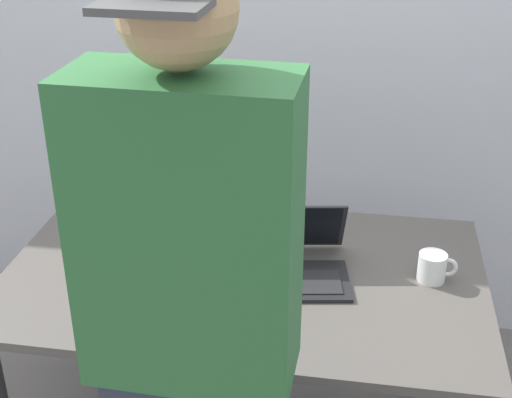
# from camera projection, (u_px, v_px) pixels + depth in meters

# --- Properties ---
(desk) EXTENTS (1.45, 0.88, 0.75)m
(desk) POSITION_uv_depth(u_px,v_px,m) (244.00, 309.00, 2.21)
(desk) COLOR #56514C
(desk) RESTS_ON ground
(laptop) EXTENTS (0.38, 0.36, 0.20)m
(laptop) POSITION_uv_depth(u_px,v_px,m) (292.00, 258.00, 2.12)
(laptop) COLOR black
(laptop) RESTS_ON desk
(beer_bottle_amber) EXTENTS (0.07, 0.07, 0.27)m
(beer_bottle_amber) POSITION_uv_depth(u_px,v_px,m) (168.00, 186.00, 2.44)
(beer_bottle_amber) COLOR #472B14
(beer_bottle_amber) RESTS_ON desk
(beer_bottle_green) EXTENTS (0.06, 0.06, 0.27)m
(beer_bottle_green) POSITION_uv_depth(u_px,v_px,m) (185.00, 200.00, 2.34)
(beer_bottle_green) COLOR #1E5123
(beer_bottle_green) RESTS_ON desk
(person_figure) EXTENTS (0.42, 0.28, 1.81)m
(person_figure) POSITION_uv_depth(u_px,v_px,m) (195.00, 373.00, 1.46)
(person_figure) COLOR #2D3347
(person_figure) RESTS_ON ground
(coffee_mug) EXTENTS (0.12, 0.08, 0.09)m
(coffee_mug) POSITION_uv_depth(u_px,v_px,m) (433.00, 267.00, 2.08)
(coffee_mug) COLOR white
(coffee_mug) RESTS_ON desk
(back_wall) EXTENTS (6.00, 0.10, 2.60)m
(back_wall) POSITION_uv_depth(u_px,v_px,m) (285.00, 21.00, 2.71)
(back_wall) COLOR silver
(back_wall) RESTS_ON ground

